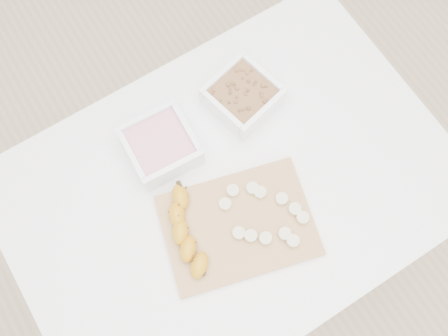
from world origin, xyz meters
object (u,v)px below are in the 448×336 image
table (231,198)px  cutting_board (238,225)px  bowl_granola (243,96)px  bowl_yogurt (161,146)px  banana (187,233)px

table → cutting_board: cutting_board is taller
bowl_granola → cutting_board: (-0.17, -0.25, -0.03)m
table → bowl_yogurt: bowl_yogurt is taller
table → bowl_granola: bearing=50.5°
bowl_yogurt → cutting_board: (0.05, -0.24, -0.03)m
cutting_board → table: bearing=67.4°
bowl_granola → table: bearing=-129.5°
bowl_granola → bowl_yogurt: bearing=-178.5°
bowl_granola → cutting_board: size_ratio=0.54×
bowl_yogurt → banana: bowl_yogurt is taller
bowl_yogurt → cutting_board: bearing=-77.6°
table → bowl_yogurt: bearing=119.2°
table → cutting_board: (-0.03, -0.08, 0.10)m
bowl_yogurt → banana: size_ratio=0.77×
table → banana: size_ratio=4.97×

